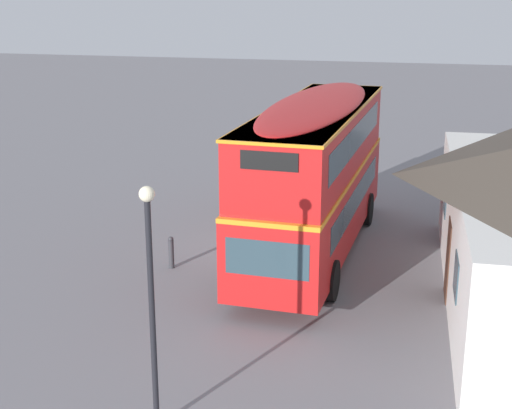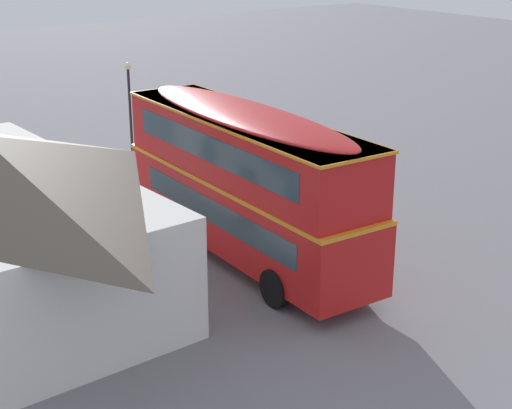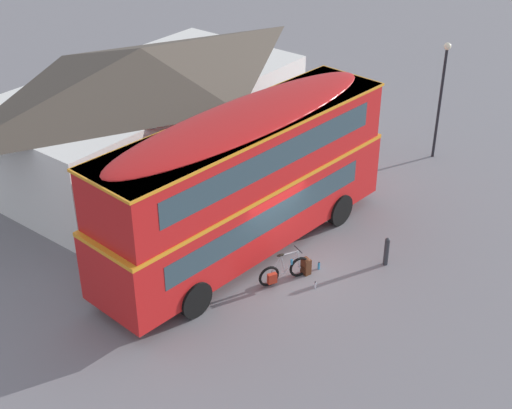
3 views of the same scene
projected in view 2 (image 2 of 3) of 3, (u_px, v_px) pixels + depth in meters
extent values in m
plane|color=slate|center=(278.00, 247.00, 25.53)|extent=(120.00, 120.00, 0.00)
cylinder|color=black|center=(162.00, 217.00, 26.56)|extent=(1.11, 0.33, 1.10)
cylinder|color=black|center=(222.00, 204.00, 27.81)|extent=(1.11, 0.33, 1.10)
cylinder|color=black|center=(275.00, 288.00, 21.35)|extent=(1.11, 0.33, 1.10)
cylinder|color=black|center=(342.00, 268.00, 22.60)|extent=(1.11, 0.33, 1.10)
cube|color=red|center=(245.00, 212.00, 24.25)|extent=(10.85, 2.99, 2.10)
cube|color=orange|center=(245.00, 179.00, 23.89)|extent=(10.87, 3.01, 0.12)
cube|color=red|center=(244.00, 148.00, 23.55)|extent=(10.53, 2.93, 1.90)
ellipsoid|color=red|center=(244.00, 114.00, 23.21)|extent=(10.31, 2.87, 0.36)
cube|color=#2D424C|center=(165.00, 163.00, 28.35)|extent=(0.15, 2.05, 0.90)
cube|color=black|center=(164.00, 100.00, 27.45)|extent=(0.12, 1.38, 0.44)
cube|color=#2D424C|center=(281.00, 197.00, 24.64)|extent=(8.38, 0.43, 0.76)
cube|color=#2D424C|center=(277.00, 137.00, 24.14)|extent=(8.80, 0.45, 0.80)
cube|color=#2D424C|center=(214.00, 212.00, 23.35)|extent=(8.38, 0.43, 0.76)
cube|color=#2D424C|center=(210.00, 149.00, 22.87)|extent=(8.80, 0.45, 0.80)
cube|color=orange|center=(244.00, 118.00, 23.25)|extent=(10.64, 3.01, 0.08)
torus|color=black|center=(298.00, 232.00, 25.84)|extent=(0.66, 0.33, 0.68)
torus|color=black|center=(308.00, 244.00, 24.89)|extent=(0.66, 0.33, 0.68)
cylinder|color=#B2B2B7|center=(298.00, 232.00, 25.84)|extent=(0.08, 0.11, 0.05)
cylinder|color=#B2B2B7|center=(308.00, 244.00, 24.89)|extent=(0.08, 0.11, 0.05)
cylinder|color=#B7B7BC|center=(301.00, 227.00, 25.49)|extent=(0.45, 0.21, 0.68)
cylinder|color=#B7B7BC|center=(301.00, 218.00, 25.31)|extent=(0.55, 0.25, 0.04)
cylinder|color=#B7B7BC|center=(303.00, 230.00, 25.22)|extent=(0.18, 0.10, 0.68)
cylinder|color=#B7B7BC|center=(305.00, 241.00, 25.14)|extent=(0.52, 0.23, 0.09)
cylinder|color=#B7B7BC|center=(306.00, 232.00, 24.97)|extent=(0.40, 0.18, 0.62)
cylinder|color=#B7B7BC|center=(298.00, 224.00, 25.71)|extent=(0.10, 0.06, 0.61)
cylinder|color=black|center=(299.00, 214.00, 25.56)|extent=(0.20, 0.44, 0.03)
ellipsoid|color=black|center=(304.00, 221.00, 25.02)|extent=(0.28, 0.19, 0.06)
cube|color=red|center=(312.00, 242.00, 24.93)|extent=(0.31, 0.24, 0.32)
cylinder|color=#338CBF|center=(301.00, 227.00, 25.49)|extent=(0.07, 0.07, 0.18)
cube|color=#592D19|center=(295.00, 231.00, 26.09)|extent=(0.28, 0.33, 0.52)
ellipsoid|color=#592D19|center=(295.00, 224.00, 26.00)|extent=(0.27, 0.31, 0.10)
cube|color=#3E2011|center=(297.00, 235.00, 26.01)|extent=(0.09, 0.20, 0.18)
cylinder|color=black|center=(296.00, 230.00, 26.22)|extent=(0.04, 0.04, 0.42)
cylinder|color=black|center=(292.00, 230.00, 26.17)|extent=(0.04, 0.04, 0.42)
cylinder|color=silver|center=(318.00, 235.00, 26.20)|extent=(0.07, 0.07, 0.20)
cylinder|color=black|center=(318.00, 232.00, 26.16)|extent=(0.04, 0.04, 0.03)
cylinder|color=#338CBF|center=(290.00, 230.00, 26.57)|extent=(0.08, 0.08, 0.22)
cylinder|color=black|center=(291.00, 227.00, 26.53)|extent=(0.05, 0.05, 0.03)
cube|color=#3D2319|center=(94.00, 230.00, 24.07)|extent=(1.10, 0.08, 2.10)
cube|color=#2D424C|center=(144.00, 236.00, 21.56)|extent=(1.10, 0.08, 0.90)
cube|color=#2D424C|center=(50.00, 182.00, 26.07)|extent=(1.10, 0.08, 0.90)
cylinder|color=black|center=(131.00, 123.00, 32.25)|extent=(0.11, 0.11, 4.42)
sphere|color=#F2E5BF|center=(128.00, 66.00, 31.46)|extent=(0.28, 0.28, 0.28)
cylinder|color=#333338|center=(295.00, 201.00, 28.44)|extent=(0.16, 0.16, 0.85)
sphere|color=#333338|center=(295.00, 189.00, 28.28)|extent=(0.16, 0.16, 0.16)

